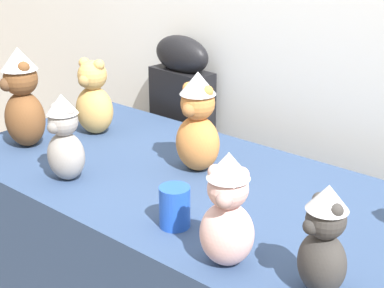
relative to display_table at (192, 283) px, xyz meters
name	(u,v)px	position (x,y,z in m)	size (l,w,h in m)	color
display_table	(192,283)	(0.00, 0.00, 0.00)	(1.63, 0.76, 0.74)	navy
instrument_case	(182,155)	(-0.49, 0.51, 0.16)	(0.29, 0.15, 1.04)	black
teddy_bear_charcoal	(324,241)	(0.56, -0.24, 0.49)	(0.14, 0.13, 0.25)	#383533
teddy_bear_honey	(94,99)	(-0.54, 0.09, 0.50)	(0.16, 0.15, 0.28)	tan
teddy_bear_chestnut	(23,99)	(-0.63, -0.15, 0.54)	(0.18, 0.16, 0.34)	brown
teddy_bear_blush	(227,211)	(0.34, -0.28, 0.50)	(0.16, 0.15, 0.28)	beige
teddy_bear_ginger	(198,123)	(-0.04, 0.08, 0.52)	(0.15, 0.13, 0.32)	#D17F3D
teddy_bear_ash	(64,139)	(-0.30, -0.23, 0.50)	(0.13, 0.11, 0.27)	gray
party_cup_blue	(175,207)	(0.14, -0.23, 0.42)	(0.08, 0.08, 0.11)	blue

